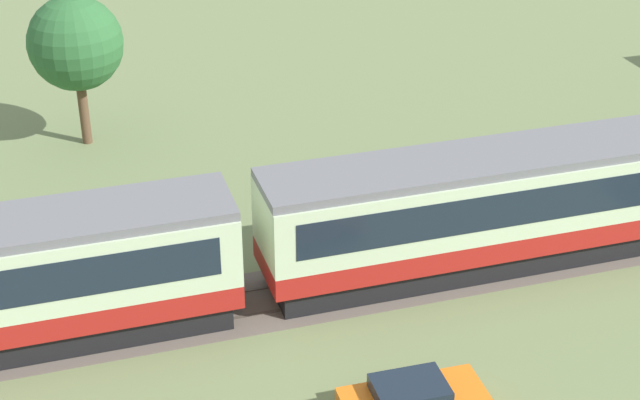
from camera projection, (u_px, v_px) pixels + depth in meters
name	position (u px, v px, depth m)	size (l,w,h in m)	color
passenger_train	(513.00, 200.00, 33.85)	(90.63, 3.04, 4.29)	#AD1E19
railway_track	(266.00, 300.00, 32.69)	(138.32, 3.60, 0.04)	#665B51
yard_tree_1	(75.00, 44.00, 41.34)	(4.05, 4.05, 6.65)	brown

